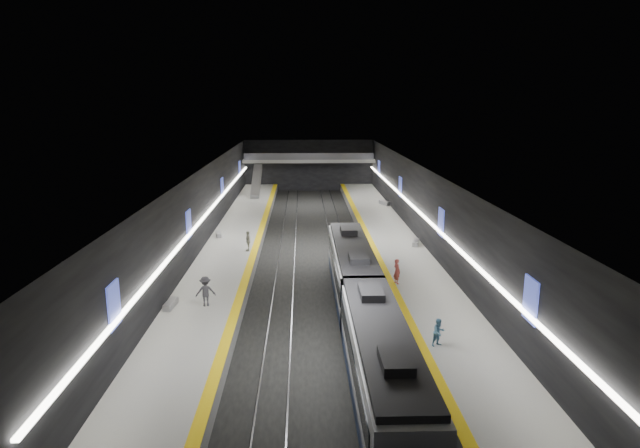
{
  "coord_description": "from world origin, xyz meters",
  "views": [
    {
      "loc": [
        -1.03,
        -48.87,
        13.84
      ],
      "look_at": [
        0.65,
        1.68,
        2.2
      ],
      "focal_mm": 30.0,
      "sensor_mm": 36.0,
      "label": 1
    }
  ],
  "objects_px": {
    "passenger_right_b": "(439,333)",
    "passenger_left_a": "(248,241)",
    "escalator": "(256,181)",
    "bench_right_far": "(385,203)",
    "bench_right_near": "(416,243)",
    "train": "(364,305)",
    "bench_left_near": "(171,304)",
    "passenger_right_a": "(397,272)",
    "bench_left_far": "(219,234)",
    "passenger_left_b": "(206,292)"
  },
  "relations": [
    {
      "from": "passenger_right_a",
      "to": "passenger_left_b",
      "type": "distance_m",
      "value": 13.55
    },
    {
      "from": "bench_left_near",
      "to": "bench_right_far",
      "type": "distance_m",
      "value": 38.89
    },
    {
      "from": "bench_right_near",
      "to": "train",
      "type": "bearing_deg",
      "value": -93.85
    },
    {
      "from": "passenger_left_a",
      "to": "passenger_left_b",
      "type": "relative_size",
      "value": 0.92
    },
    {
      "from": "passenger_right_b",
      "to": "passenger_left_b",
      "type": "xyz_separation_m",
      "value": [
        -13.48,
        6.21,
        0.21
      ]
    },
    {
      "from": "bench_right_near",
      "to": "passenger_left_a",
      "type": "xyz_separation_m",
      "value": [
        -15.14,
        -1.52,
        0.69
      ]
    },
    {
      "from": "bench_left_near",
      "to": "passenger_right_b",
      "type": "distance_m",
      "value": 16.84
    },
    {
      "from": "passenger_right_b",
      "to": "passenger_left_a",
      "type": "bearing_deg",
      "value": 95.32
    },
    {
      "from": "train",
      "to": "bench_left_far",
      "type": "bearing_deg",
      "value": 118.67
    },
    {
      "from": "passenger_left_b",
      "to": "passenger_left_a",
      "type": "bearing_deg",
      "value": -109.36
    },
    {
      "from": "bench_left_near",
      "to": "passenger_left_b",
      "type": "xyz_separation_m",
      "value": [
        2.22,
        0.16,
        0.77
      ]
    },
    {
      "from": "train",
      "to": "passenger_right_a",
      "type": "height_order",
      "value": "train"
    },
    {
      "from": "escalator",
      "to": "bench_left_far",
      "type": "bearing_deg",
      "value": -94.13
    },
    {
      "from": "bench_left_near",
      "to": "passenger_right_a",
      "type": "distance_m",
      "value": 15.75
    },
    {
      "from": "bench_right_far",
      "to": "passenger_right_a",
      "type": "height_order",
      "value": "passenger_right_a"
    },
    {
      "from": "bench_right_near",
      "to": "passenger_right_a",
      "type": "height_order",
      "value": "passenger_right_a"
    },
    {
      "from": "passenger_right_a",
      "to": "passenger_left_a",
      "type": "distance_m",
      "value": 14.64
    },
    {
      "from": "train",
      "to": "passenger_right_b",
      "type": "bearing_deg",
      "value": -38.61
    },
    {
      "from": "train",
      "to": "passenger_right_b",
      "type": "height_order",
      "value": "train"
    },
    {
      "from": "bench_right_near",
      "to": "bench_left_far",
      "type": "bearing_deg",
      "value": -174.38
    },
    {
      "from": "bench_left_far",
      "to": "passenger_right_b",
      "type": "relative_size",
      "value": 1.04
    },
    {
      "from": "escalator",
      "to": "passenger_left_b",
      "type": "bearing_deg",
      "value": -89.7
    },
    {
      "from": "bench_left_far",
      "to": "train",
      "type": "bearing_deg",
      "value": -74.01
    },
    {
      "from": "escalator",
      "to": "bench_right_far",
      "type": "height_order",
      "value": "escalator"
    },
    {
      "from": "bench_right_far",
      "to": "train",
      "type": "bearing_deg",
      "value": -124.38
    },
    {
      "from": "bench_left_near",
      "to": "passenger_right_a",
      "type": "bearing_deg",
      "value": 20.2
    },
    {
      "from": "bench_left_near",
      "to": "passenger_right_b",
      "type": "bearing_deg",
      "value": -15.72
    },
    {
      "from": "bench_left_near",
      "to": "bench_right_near",
      "type": "relative_size",
      "value": 0.99
    },
    {
      "from": "escalator",
      "to": "passenger_left_b",
      "type": "relative_size",
      "value": 4.08
    },
    {
      "from": "bench_left_near",
      "to": "passenger_left_a",
      "type": "distance_m",
      "value": 13.57
    },
    {
      "from": "escalator",
      "to": "bench_right_far",
      "type": "relative_size",
      "value": 3.97
    },
    {
      "from": "passenger_right_a",
      "to": "bench_left_far",
      "type": "bearing_deg",
      "value": 24.73
    },
    {
      "from": "bench_right_near",
      "to": "passenger_left_b",
      "type": "distance_m",
      "value": 21.99
    },
    {
      "from": "bench_left_far",
      "to": "passenger_left_b",
      "type": "height_order",
      "value": "passenger_left_b"
    },
    {
      "from": "train",
      "to": "passenger_right_b",
      "type": "distance_m",
      "value": 4.77
    },
    {
      "from": "escalator",
      "to": "passenger_right_a",
      "type": "xyz_separation_m",
      "value": [
        13.21,
        -38.49,
        -0.98
      ]
    },
    {
      "from": "train",
      "to": "bench_left_far",
      "type": "height_order",
      "value": "train"
    },
    {
      "from": "train",
      "to": "bench_right_far",
      "type": "relative_size",
      "value": 14.29
    },
    {
      "from": "bench_left_near",
      "to": "bench_right_far",
      "type": "height_order",
      "value": "bench_right_far"
    },
    {
      "from": "escalator",
      "to": "bench_left_near",
      "type": "height_order",
      "value": "escalator"
    },
    {
      "from": "bench_left_near",
      "to": "bench_left_far",
      "type": "xyz_separation_m",
      "value": [
        0.26,
        18.39,
        -0.01
      ]
    },
    {
      "from": "escalator",
      "to": "passenger_right_b",
      "type": "xyz_separation_m",
      "value": [
        13.71,
        -48.58,
        -1.13
      ]
    },
    {
      "from": "train",
      "to": "bench_right_near",
      "type": "height_order",
      "value": "train"
    },
    {
      "from": "train",
      "to": "passenger_left_a",
      "type": "relative_size",
      "value": 16.01
    },
    {
      "from": "passenger_right_b",
      "to": "bench_left_far",
      "type": "bearing_deg",
      "value": 95.39
    },
    {
      "from": "bench_left_far",
      "to": "bench_right_far",
      "type": "xyz_separation_m",
      "value": [
        18.65,
        15.6,
        0.05
      ]
    },
    {
      "from": "train",
      "to": "passenger_left_a",
      "type": "height_order",
      "value": "train"
    },
    {
      "from": "passenger_left_a",
      "to": "passenger_right_a",
      "type": "bearing_deg",
      "value": 45.21
    },
    {
      "from": "passenger_right_b",
      "to": "passenger_left_a",
      "type": "xyz_separation_m",
      "value": [
        -12.04,
        19.1,
        0.13
      ]
    },
    {
      "from": "bench_left_far",
      "to": "passenger_left_a",
      "type": "xyz_separation_m",
      "value": [
        3.41,
        -5.34,
        0.71
      ]
    }
  ]
}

